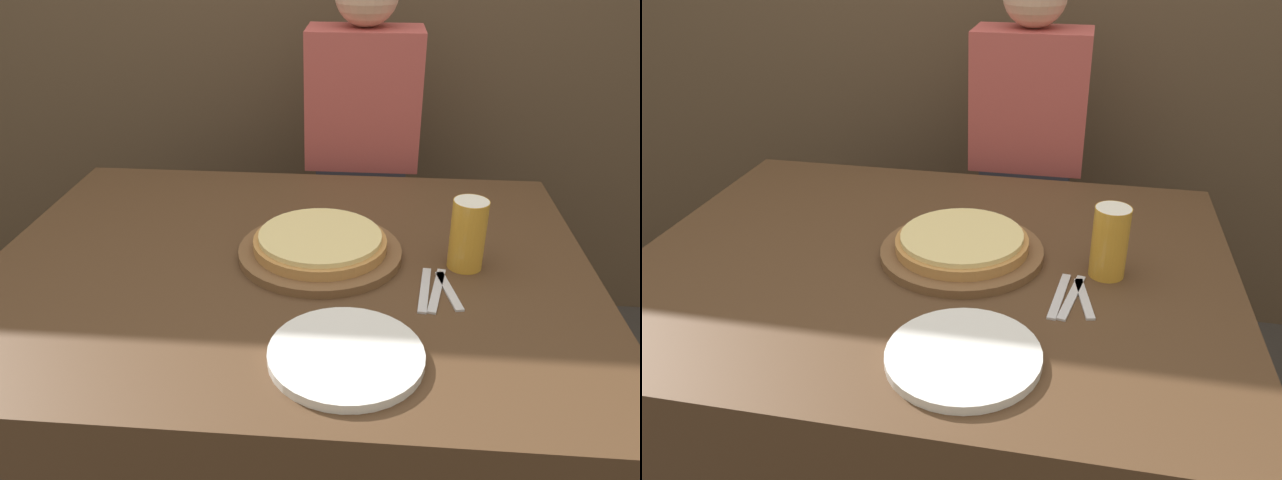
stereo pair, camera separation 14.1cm
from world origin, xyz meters
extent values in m
cube|color=#4C331E|center=(0.00, 0.00, 0.38)|extent=(1.35, 1.07, 0.77)
cylinder|color=brown|center=(0.07, 0.03, 0.78)|extent=(0.37, 0.37, 0.02)
cylinder|color=#B77F42|center=(0.07, 0.03, 0.80)|extent=(0.30, 0.30, 0.02)
cylinder|color=#EAD184|center=(0.07, 0.03, 0.82)|extent=(0.28, 0.28, 0.01)
cylinder|color=gold|center=(0.39, 0.01, 0.84)|extent=(0.08, 0.08, 0.16)
cylinder|color=white|center=(0.39, 0.01, 0.91)|extent=(0.07, 0.07, 0.02)
cylinder|color=white|center=(0.15, -0.34, 0.77)|extent=(0.28, 0.28, 0.02)
cube|color=silver|center=(0.30, -0.10, 0.77)|extent=(0.04, 0.18, 0.00)
cube|color=silver|center=(0.32, -0.10, 0.77)|extent=(0.05, 0.17, 0.00)
cube|color=silver|center=(0.35, -0.10, 0.77)|extent=(0.05, 0.15, 0.00)
cube|color=#33333D|center=(0.14, 0.71, 0.37)|extent=(0.28, 0.20, 0.75)
cube|color=#B74C47|center=(0.14, 0.71, 0.96)|extent=(0.35, 0.20, 0.42)
camera|label=1|loc=(0.18, -1.22, 1.45)|focal=35.00mm
camera|label=2|loc=(0.32, -1.20, 1.45)|focal=35.00mm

